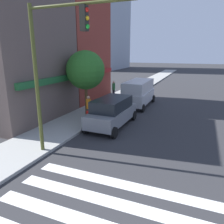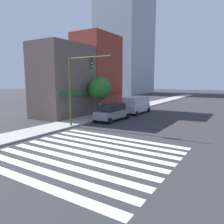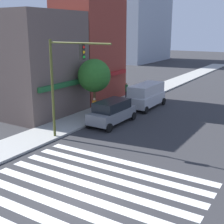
# 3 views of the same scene
# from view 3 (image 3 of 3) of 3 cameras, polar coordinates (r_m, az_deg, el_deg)

# --- Properties ---
(ground_plane) EXTENTS (200.00, 200.00, 0.00)m
(ground_plane) POSITION_cam_3_polar(r_m,az_deg,el_deg) (15.09, -5.93, -15.04)
(ground_plane) COLOR #2D2D30
(crosswalk_stripes) EXTENTS (9.41, 10.80, 0.01)m
(crosswalk_stripes) POSITION_cam_3_polar(r_m,az_deg,el_deg) (15.09, -5.93, -15.03)
(crosswalk_stripes) COLOR silver
(crosswalk_stripes) RESTS_ON ground_plane
(storefront_row) EXTENTS (14.50, 5.30, 11.39)m
(storefront_row) POSITION_cam_3_polar(r_m,az_deg,el_deg) (31.09, -7.74, 10.44)
(storefront_row) COLOR brown
(storefront_row) RESTS_ON ground_plane
(traffic_signal) EXTENTS (0.32, 4.82, 6.87)m
(traffic_signal) POSITION_cam_3_polar(r_m,az_deg,el_deg) (20.94, -8.82, 6.90)
(traffic_signal) COLOR #474C1E
(traffic_signal) RESTS_ON ground_plane
(suv_grey) EXTENTS (4.74, 2.12, 1.94)m
(suv_grey) POSITION_cam_3_polar(r_m,az_deg,el_deg) (25.29, 0.00, 0.07)
(suv_grey) COLOR slate
(suv_grey) RESTS_ON ground_plane
(van_silver) EXTENTS (5.03, 2.22, 2.34)m
(van_silver) POSITION_cam_3_polar(r_m,az_deg,el_deg) (30.74, 6.28, 3.15)
(van_silver) COLOR #B7B7BC
(van_silver) RESTS_ON ground_plane
(pedestrian_orange_vest) EXTENTS (0.32, 0.32, 1.77)m
(pedestrian_orange_vest) POSITION_cam_3_polar(r_m,az_deg,el_deg) (26.43, -3.25, 0.79)
(pedestrian_orange_vest) COLOR #23232D
(pedestrian_orange_vest) RESTS_ON sidewalk_left
(pedestrian_green_top) EXTENTS (0.32, 0.32, 1.77)m
(pedestrian_green_top) POSITION_cam_3_polar(r_m,az_deg,el_deg) (33.82, 2.68, 3.93)
(pedestrian_green_top) COLOR #23232D
(pedestrian_green_top) RESTS_ON sidewalk_left
(fire_hydrant) EXTENTS (0.24, 0.24, 0.84)m
(fire_hydrant) POSITION_cam_3_polar(r_m,az_deg,el_deg) (26.08, -3.49, -0.45)
(fire_hydrant) COLOR red
(fire_hydrant) RESTS_ON sidewalk_left
(street_tree) EXTENTS (2.91, 2.91, 4.88)m
(street_tree) POSITION_cam_3_polar(r_m,az_deg,el_deg) (27.57, -3.28, 6.66)
(street_tree) COLOR brown
(street_tree) RESTS_ON sidewalk_left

